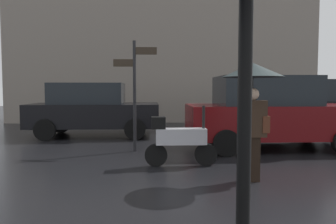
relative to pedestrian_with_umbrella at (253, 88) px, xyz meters
The scene contains 6 objects.
pedestrian_with_umbrella is the anchor object (origin of this frame).
parked_scooter 1.95m from the pedestrian_with_umbrella, 133.67° to the left, with size 1.48×0.32×1.23m.
parked_car_left 6.81m from the pedestrian_with_umbrella, 122.31° to the left, with size 4.21×2.04×1.77m.
parked_car_right 3.41m from the pedestrian_with_umbrella, 65.14° to the left, with size 4.40×2.06×1.90m.
parked_car_distant 6.83m from the pedestrian_with_umbrella, 58.08° to the left, with size 4.51×1.92×1.90m.
street_signpost 3.57m from the pedestrian_with_umbrella, 126.05° to the left, with size 1.08×0.08×2.77m.
Camera 1 is at (-0.66, -2.38, 1.56)m, focal length 35.81 mm.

